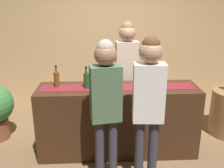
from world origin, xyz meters
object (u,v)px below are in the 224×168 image
at_px(wine_glass_mid_counter, 110,81).
at_px(bartender, 127,65).
at_px(wine_bottle_clear, 157,78).
at_px(wine_bottle_amber, 57,79).
at_px(customer_sipping, 149,97).
at_px(customer_browsing, 106,98).
at_px(wine_glass_near_customer, 145,80).
at_px(wine_bottle_green, 86,80).

xyz_separation_m(wine_glass_mid_counter, bartender, (0.29, 0.63, 0.05)).
bearing_deg(wine_bottle_clear, wine_bottle_amber, 179.68).
bearing_deg(wine_glass_mid_counter, customer_sipping, -58.94).
distance_m(wine_bottle_clear, wine_glass_mid_counter, 0.66).
bearing_deg(customer_browsing, bartender, 63.94).
distance_m(wine_bottle_clear, wine_glass_near_customer, 0.20).
distance_m(wine_bottle_green, bartender, 0.85).
bearing_deg(wine_glass_near_customer, customer_sipping, -96.41).
distance_m(wine_glass_mid_counter, customer_sipping, 0.76).
xyz_separation_m(wine_bottle_amber, customer_browsing, (0.65, -0.69, -0.02)).
xyz_separation_m(wine_glass_near_customer, bartender, (-0.18, 0.58, 0.05)).
xyz_separation_m(wine_bottle_amber, wine_glass_near_customer, (1.19, -0.07, -0.01)).
xyz_separation_m(wine_glass_mid_counter, customer_sipping, (0.39, -0.65, 0.02)).
bearing_deg(customer_browsing, customer_sipping, -18.17).
height_order(wine_bottle_amber, wine_bottle_clear, same).
xyz_separation_m(wine_bottle_green, wine_bottle_amber, (-0.41, 0.08, 0.00)).
bearing_deg(customer_browsing, wine_bottle_green, 102.30).
relative_size(wine_bottle_green, customer_browsing, 0.17).
xyz_separation_m(wine_bottle_clear, bartender, (-0.37, 0.52, 0.04)).
height_order(wine_bottle_clear, wine_glass_mid_counter, wine_bottle_clear).
relative_size(wine_bottle_green, wine_glass_mid_counter, 2.10).
height_order(wine_glass_mid_counter, bartender, bartender).
bearing_deg(wine_glass_near_customer, wine_bottle_amber, 176.82).
relative_size(wine_bottle_clear, wine_glass_mid_counter, 2.10).
relative_size(wine_glass_mid_counter, bartender, 0.08).
bearing_deg(customer_browsing, wine_bottle_amber, 123.98).
bearing_deg(wine_bottle_clear, wine_glass_mid_counter, -171.15).
height_order(wine_bottle_green, customer_browsing, customer_browsing).
xyz_separation_m(wine_bottle_green, wine_bottle_clear, (0.97, 0.07, 0.00)).
bearing_deg(wine_bottle_amber, customer_browsing, -46.69).
distance_m(wine_bottle_amber, bartender, 1.14).
bearing_deg(customer_browsing, wine_bottle_clear, 33.60).
bearing_deg(wine_glass_mid_counter, customer_browsing, -97.43).
bearing_deg(wine_bottle_green, wine_glass_mid_counter, -5.85).
distance_m(wine_bottle_green, wine_glass_mid_counter, 0.32).
height_order(wine_bottle_green, wine_bottle_clear, same).
height_order(wine_bottle_green, bartender, bartender).
xyz_separation_m(wine_glass_near_customer, customer_sipping, (-0.08, -0.69, 0.02)).
relative_size(wine_bottle_amber, wine_bottle_clear, 1.00).
height_order(wine_glass_near_customer, wine_glass_mid_counter, same).
xyz_separation_m(bartender, customer_browsing, (-0.36, -1.20, -0.07)).
relative_size(wine_bottle_amber, customer_browsing, 0.17).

